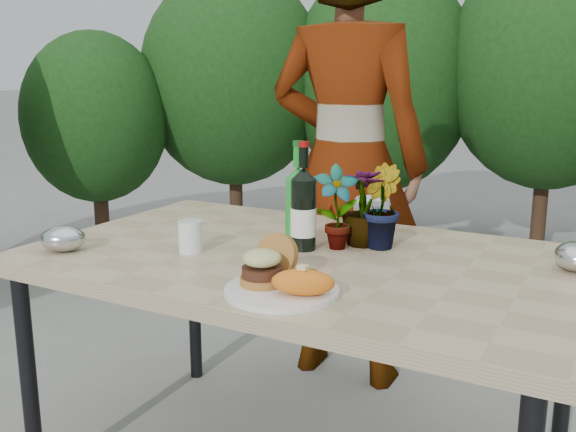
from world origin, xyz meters
The scene contains 17 objects.
patio_table centered at (0.00, 0.00, 0.69)m, with size 1.60×1.00×0.75m.
shrub_hedge centered at (-0.07, 1.69, 1.13)m, with size 6.81×5.14×2.12m.
dinner_plate centered at (0.12, -0.34, 0.76)m, with size 0.28×0.28×0.01m, color white.
burger_stack centered at (0.07, -0.32, 0.81)m, with size 0.11×0.16×0.11m.
sweet_potato centered at (0.19, -0.36, 0.80)m, with size 0.15×0.08×0.06m, color orange.
grilled_veg centered at (0.14, -0.24, 0.78)m, with size 0.08×0.05×0.03m.
wine_bottle centered at (-0.02, 0.05, 0.87)m, with size 0.08×0.08×0.33m.
sparkling_water centered at (-0.05, 0.07, 0.87)m, with size 0.08×0.08×0.33m.
plastic_cup centered at (-0.30, -0.14, 0.80)m, with size 0.07×0.07×0.10m, color white.
seedling_left centered at (0.07, 0.10, 0.88)m, with size 0.13×0.09×0.26m, color #295C1F.
seedling_mid centered at (0.17, 0.18, 0.88)m, with size 0.14×0.11×0.25m, color #29561D.
seedling_right centered at (0.12, 0.18, 0.87)m, with size 0.13×0.13×0.24m, color #2E5C1F.
blue_bowl centered at (0.06, 0.43, 0.80)m, with size 0.13×0.13×0.10m, color silver.
foil_packet_left centered at (-0.64, -0.32, 0.79)m, with size 0.13×0.11×0.08m, color #B2B5BA.
foil_packet_right centered at (0.73, 0.21, 0.79)m, with size 0.13×0.11×0.08m, color #B6B9BE.
person centered at (-0.18, 0.76, 0.91)m, with size 0.67×0.44×1.83m, color #9D684E.
terracotta_pot centered at (-1.85, 1.84, 0.07)m, with size 0.17×0.17×0.14m.
Camera 1 is at (0.84, -1.62, 1.27)m, focal length 40.00 mm.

